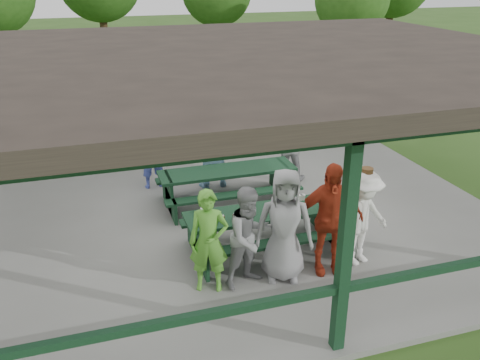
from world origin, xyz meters
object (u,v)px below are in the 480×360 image
object	(u,v)px
contestant_grey_left	(250,237)
contestant_white_fedora	(362,218)
farm_trailer	(92,96)
contestant_grey_mid	(284,226)
contestant_green	(209,241)
contestant_red	(329,219)
pickup_truck	(246,77)
spectator_lblue	(213,150)
spectator_blue	(151,153)
spectator_grey	(288,144)
picnic_table_near	(266,224)
picnic_table_far	(228,181)

from	to	relation	value
contestant_grey_left	contestant_white_fedora	bearing A→B (deg)	-17.71
contestant_grey_left	farm_trailer	world-z (taller)	contestant_grey_left
contestant_grey_mid	contestant_green	bearing A→B (deg)	-163.91
contestant_red	pickup_truck	bearing A→B (deg)	90.35
spectator_lblue	spectator_blue	size ratio (longest dim) A/B	1.05
contestant_green	spectator_blue	xyz separation A→B (m)	(-0.25, 4.13, -0.01)
contestant_red	spectator_grey	bearing A→B (deg)	89.20
contestant_white_fedora	pickup_truck	distance (m)	11.84
spectator_lblue	spectator_blue	distance (m)	1.35
contestant_red	pickup_truck	world-z (taller)	contestant_red
contestant_red	picnic_table_near	bearing A→B (deg)	139.95
contestant_green	pickup_truck	distance (m)	12.48
contestant_green	spectator_lblue	size ratio (longest dim) A/B	0.97
contestant_red	pickup_truck	xyz separation A→B (m)	(2.49, 11.75, -0.24)
contestant_green	contestant_white_fedora	world-z (taller)	contestant_white_fedora
spectator_grey	farm_trailer	distance (m)	8.39
picnic_table_far	contestant_red	size ratio (longest dim) A/B	1.50
contestant_green	contestant_grey_mid	world-z (taller)	contestant_grey_mid
contestant_green	contestant_grey_mid	distance (m)	1.19
picnic_table_near	contestant_white_fedora	size ratio (longest dim) A/B	1.64
picnic_table_far	spectator_lblue	xyz separation A→B (m)	(-0.06, 0.94, 0.36)
contestant_green	contestant_grey_left	distance (m)	0.62
contestant_grey_left	contestant_red	size ratio (longest dim) A/B	0.87
contestant_green	contestant_grey_mid	xyz separation A→B (m)	(1.18, -0.05, 0.10)
contestant_green	contestant_white_fedora	xyz separation A→B (m)	(2.55, -0.02, 0.01)
contestant_green	spectator_grey	bearing A→B (deg)	70.36
contestant_grey_mid	contestant_white_fedora	distance (m)	1.37
contestant_grey_mid	spectator_blue	xyz separation A→B (m)	(-1.43, 4.18, -0.11)
contestant_grey_left	pickup_truck	distance (m)	12.32
spectator_blue	farm_trailer	bearing A→B (deg)	-89.45
picnic_table_near	contestant_green	bearing A→B (deg)	-145.37
picnic_table_near	contestant_white_fedora	bearing A→B (deg)	-32.86
picnic_table_far	spectator_lblue	world-z (taller)	spectator_lblue
spectator_lblue	pickup_truck	distance (m)	8.58
contestant_grey_left	farm_trailer	xyz separation A→B (m)	(-1.85, 11.09, -0.26)
contestant_grey_mid	contestant_white_fedora	bearing A→B (deg)	19.40
contestant_grey_left	contestant_red	xyz separation A→B (m)	(1.30, -0.03, 0.12)
picnic_table_far	spectator_lblue	size ratio (longest dim) A/B	1.65
contestant_grey_mid	contestant_red	size ratio (longest dim) A/B	0.98
contestant_grey_mid	farm_trailer	distance (m)	11.35
contestant_green	contestant_grey_left	world-z (taller)	contestant_green
contestant_green	contestant_grey_mid	size ratio (longest dim) A/B	0.89
contestant_red	spectator_blue	xyz separation A→B (m)	(-2.17, 4.21, -0.12)
contestant_green	contestant_red	size ratio (longest dim) A/B	0.88
contestant_red	spectator_grey	xyz separation A→B (m)	(0.88, 3.77, -0.10)
contestant_grey_mid	pickup_truck	xyz separation A→B (m)	(3.23, 11.72, -0.22)
pickup_truck	contestant_red	bearing A→B (deg)	174.90
spectator_grey	pickup_truck	distance (m)	8.14
contestant_green	spectator_blue	bearing A→B (deg)	111.03
contestant_red	pickup_truck	distance (m)	12.01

